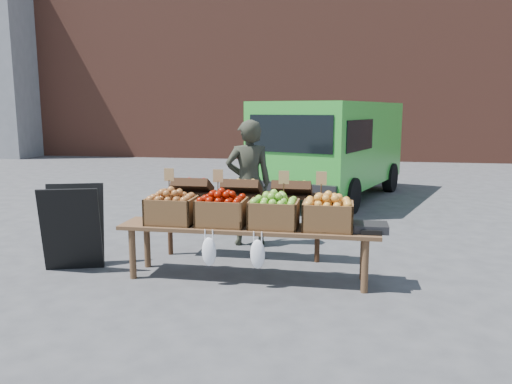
% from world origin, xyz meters
% --- Properties ---
extents(ground, '(80.00, 80.00, 0.00)m').
position_xyz_m(ground, '(0.00, 0.00, 0.00)').
color(ground, '#3F3F42').
extents(brick_building, '(24.00, 4.00, 10.00)m').
position_xyz_m(brick_building, '(0.00, 15.00, 5.00)').
color(brick_building, brown).
rests_on(brick_building, ground).
extents(delivery_van, '(3.24, 4.67, 1.91)m').
position_xyz_m(delivery_van, '(1.28, 5.49, 0.95)').
color(delivery_van, green).
rests_on(delivery_van, ground).
extents(vendor, '(0.69, 0.57, 1.65)m').
position_xyz_m(vendor, '(0.29, 1.69, 0.82)').
color(vendor, '#292C21').
rests_on(vendor, ground).
extents(chalkboard_sign, '(0.71, 0.53, 0.96)m').
position_xyz_m(chalkboard_sign, '(-1.45, 0.34, 0.48)').
color(chalkboard_sign, black).
rests_on(chalkboard_sign, ground).
extents(back_table, '(2.10, 0.44, 1.04)m').
position_xyz_m(back_table, '(0.33, 1.06, 0.52)').
color(back_table, '#351F11').
rests_on(back_table, ground).
extents(display_bench, '(2.70, 0.56, 0.57)m').
position_xyz_m(display_bench, '(0.54, 0.34, 0.28)').
color(display_bench, '#523721').
rests_on(display_bench, ground).
extents(crate_golden_apples, '(0.50, 0.40, 0.28)m').
position_xyz_m(crate_golden_apples, '(-0.29, 0.34, 0.71)').
color(crate_golden_apples, olive).
rests_on(crate_golden_apples, display_bench).
extents(crate_russet_pears, '(0.50, 0.40, 0.28)m').
position_xyz_m(crate_russet_pears, '(0.26, 0.34, 0.71)').
color(crate_russet_pears, '#760A00').
rests_on(crate_russet_pears, display_bench).
extents(crate_red_apples, '(0.50, 0.40, 0.28)m').
position_xyz_m(crate_red_apples, '(0.81, 0.34, 0.71)').
color(crate_red_apples, '#4E9D20').
rests_on(crate_red_apples, display_bench).
extents(crate_green_apples, '(0.50, 0.40, 0.28)m').
position_xyz_m(crate_green_apples, '(1.36, 0.34, 0.71)').
color(crate_green_apples, gold).
rests_on(crate_green_apples, display_bench).
extents(weighing_scale, '(0.34, 0.30, 0.08)m').
position_xyz_m(weighing_scale, '(1.79, 0.34, 0.61)').
color(weighing_scale, black).
rests_on(weighing_scale, display_bench).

